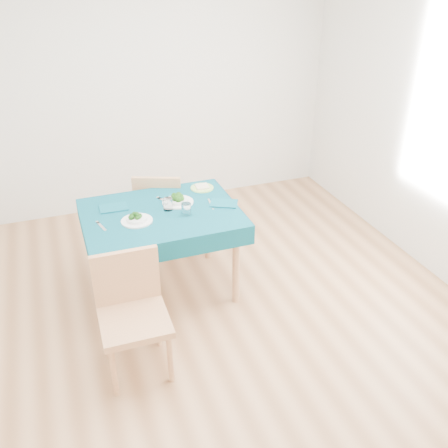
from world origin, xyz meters
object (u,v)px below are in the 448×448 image
object	(u,v)px
table	(164,252)
chair_near	(133,304)
bowl_far	(178,198)
chair_far	(161,200)
side_plate	(202,188)
bowl_near	(137,217)

from	to	relation	value
table	chair_near	xyz separation A→B (m)	(-0.41, -0.84, 0.19)
chair_near	bowl_far	world-z (taller)	chair_near
chair_far	side_plate	world-z (taller)	chair_far
table	bowl_near	size ratio (longest dim) A/B	5.07
chair_near	bowl_near	distance (m)	0.81
table	side_plate	distance (m)	0.66
chair_near	side_plate	bearing A→B (deg)	54.44
bowl_far	side_plate	distance (m)	0.34
chair_near	bowl_near	bearing A→B (deg)	76.25
bowl_near	bowl_far	distance (m)	0.43
table	chair_far	distance (m)	0.69
table	chair_far	size ratio (longest dim) A/B	1.15
table	side_plate	size ratio (longest dim) A/B	6.09
bowl_near	side_plate	size ratio (longest dim) A/B	1.20
chair_far	table	bearing A→B (deg)	98.82
chair_far	bowl_far	size ratio (longest dim) A/B	4.14
chair_near	bowl_near	world-z (taller)	chair_near
chair_far	side_plate	bearing A→B (deg)	152.43
table	chair_far	world-z (taller)	chair_far
chair_far	chair_near	bearing A→B (deg)	91.15
chair_near	bowl_far	bearing A→B (deg)	59.69
bowl_near	bowl_far	size ratio (longest dim) A/B	0.94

